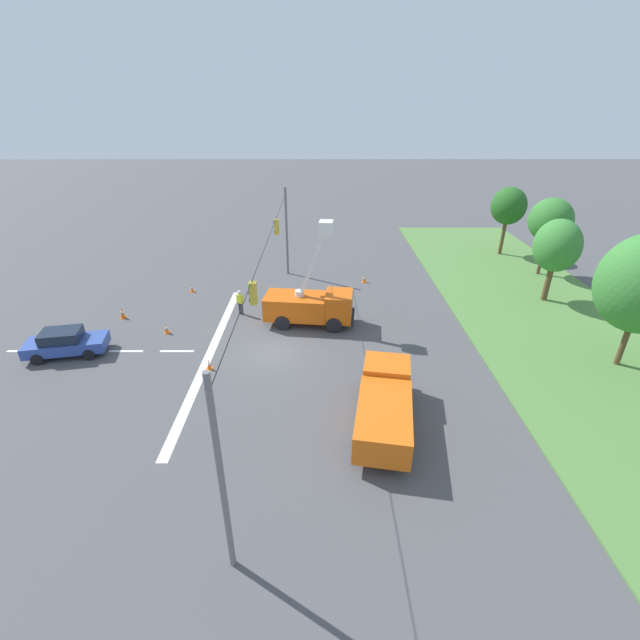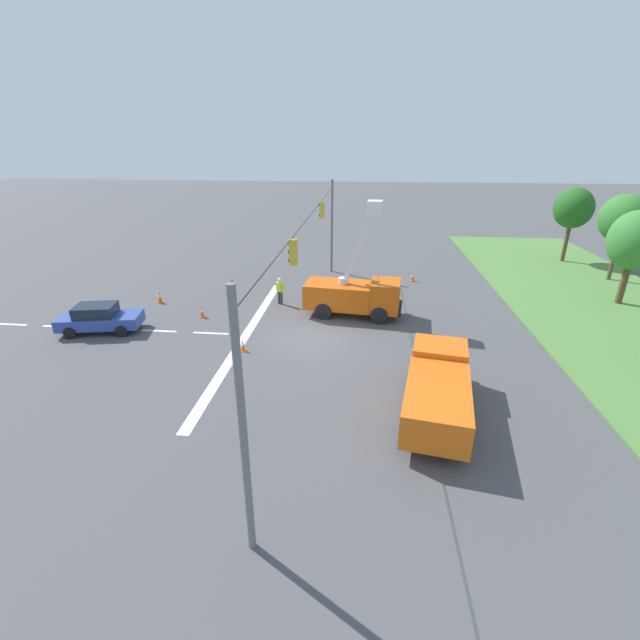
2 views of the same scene
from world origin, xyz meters
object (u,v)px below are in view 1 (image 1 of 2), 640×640
tree_west (551,220)px  traffic_cone_foreground_right (122,313)px  tree_centre (557,246)px  traffic_cone_mid_right (364,279)px  traffic_cone_near_bucket (166,328)px  utility_truck_support_near (385,404)px  road_worker (240,301)px  utility_truck_bucket_lift (311,304)px  sedan_blue (65,343)px  tree_far_west (509,206)px  traffic_cone_mid_left (209,365)px  traffic_cone_foreground_left (192,288)px

tree_west → traffic_cone_foreground_right: size_ratio=8.05×
tree_centre → traffic_cone_mid_right: bearing=-106.0°
traffic_cone_near_bucket → traffic_cone_foreground_right: bearing=-120.6°
tree_centre → utility_truck_support_near: bearing=-45.0°
road_worker → traffic_cone_mid_right: (-5.91, 9.07, -0.67)m
utility_truck_bucket_lift → traffic_cone_mid_right: utility_truck_bucket_lift is taller
utility_truck_support_near → road_worker: size_ratio=3.76×
tree_centre → traffic_cone_foreground_right: (2.85, -29.87, -3.77)m
sedan_blue → traffic_cone_mid_right: bearing=121.8°
tree_centre → traffic_cone_near_bucket: tree_centre is taller
tree_centre → sedan_blue: (7.60, -31.09, -3.38)m
traffic_cone_foreground_right → tree_far_west: bearing=114.1°
utility_truck_support_near → traffic_cone_near_bucket: utility_truck_support_near is taller
sedan_blue → traffic_cone_mid_left: size_ratio=7.52×
utility_truck_support_near → traffic_cone_mid_right: size_ratio=9.86×
traffic_cone_foreground_left → tree_centre: bearing=86.3°
tree_far_west → traffic_cone_near_bucket: tree_far_west is taller
tree_far_west → traffic_cone_near_bucket: size_ratio=8.94×
utility_truck_support_near → traffic_cone_mid_left: 10.02m
traffic_cone_near_bucket → traffic_cone_foreground_left: bearing=-178.3°
tree_west → sedan_blue: 35.82m
utility_truck_support_near → traffic_cone_foreground_right: bearing=-123.6°
road_worker → traffic_cone_foreground_left: (-3.93, -4.44, -0.72)m
utility_truck_support_near → traffic_cone_foreground_left: (-15.34, -12.75, -0.85)m
tree_west → tree_centre: size_ratio=1.06×
traffic_cone_foreground_right → traffic_cone_near_bucket: traffic_cone_foreground_right is taller
utility_truck_support_near → sedan_blue: size_ratio=1.46×
traffic_cone_mid_right → utility_truck_support_near: bearing=-2.5°
road_worker → utility_truck_bucket_lift: bearing=73.2°
road_worker → tree_far_west: bearing=119.9°
utility_truck_bucket_lift → utility_truck_support_near: utility_truck_bucket_lift is taller
tree_far_west → tree_centre: size_ratio=1.05×
utility_truck_support_near → road_worker: 14.12m
tree_centre → utility_truck_bucket_lift: size_ratio=0.88×
tree_far_west → traffic_cone_foreground_right: tree_far_west is taller
tree_west → traffic_cone_foreground_right: tree_west is taller
traffic_cone_foreground_right → traffic_cone_mid_left: bearing=49.2°
traffic_cone_foreground_right → traffic_cone_mid_left: traffic_cone_foreground_right is taller
utility_truck_bucket_lift → traffic_cone_foreground_right: 12.83m
utility_truck_support_near → traffic_cone_near_bucket: size_ratio=9.37×
traffic_cone_mid_right → traffic_cone_near_bucket: (8.70, -13.32, 0.02)m
utility_truck_bucket_lift → road_worker: utility_truck_bucket_lift is taller
tree_centre → utility_truck_bucket_lift: bearing=-77.8°
utility_truck_bucket_lift → traffic_cone_foreground_right: bearing=-93.8°
tree_far_west → traffic_cone_mid_left: tree_far_west is taller
utility_truck_bucket_lift → utility_truck_support_near: (9.95, 3.46, -0.28)m
utility_truck_bucket_lift → traffic_cone_foreground_right: utility_truck_bucket_lift is taller
traffic_cone_foreground_left → utility_truck_support_near: bearing=39.7°
utility_truck_support_near → traffic_cone_mid_right: (-17.33, 0.76, -0.81)m
tree_west → traffic_cone_mid_right: bearing=-83.3°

